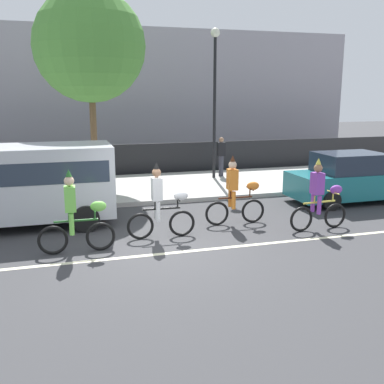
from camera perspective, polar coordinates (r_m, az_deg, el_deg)
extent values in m
plane|color=#38383A|center=(10.69, -4.22, -6.95)|extent=(80.00, 80.00, 0.00)
cube|color=beige|center=(10.23, -3.63, -7.83)|extent=(36.00, 0.14, 0.01)
cube|color=#ADAAA3|center=(16.87, -8.84, 0.41)|extent=(60.00, 5.00, 0.15)
cube|color=black|center=(19.59, -10.01, 3.89)|extent=(40.00, 0.08, 1.40)
cube|color=#99939E|center=(27.97, -11.90, 11.97)|extent=(28.00, 8.00, 6.90)
torus|color=black|center=(10.54, -11.53, -5.55)|extent=(0.67, 0.08, 0.67)
torus|color=black|center=(10.53, -17.26, -5.87)|extent=(0.67, 0.08, 0.67)
cylinder|color=#266626|center=(10.40, -14.51, -3.54)|extent=(0.97, 0.07, 0.05)
cylinder|color=#266626|center=(10.38, -15.37, -3.11)|extent=(0.04, 0.04, 0.18)
cylinder|color=#266626|center=(10.38, -12.23, -2.80)|extent=(0.04, 0.04, 0.23)
cylinder|color=#266626|center=(10.35, -12.26, -2.18)|extent=(0.04, 0.50, 0.03)
ellipsoid|color=#72CC4C|center=(10.34, -11.81, -1.78)|extent=(0.36, 0.21, 0.24)
cube|color=#72CC4C|center=(10.28, -15.22, -0.84)|extent=(0.25, 0.32, 0.56)
sphere|color=beige|center=(10.20, -15.35, 1.35)|extent=(0.22, 0.22, 0.22)
cone|color=#266626|center=(10.17, -15.41, 2.35)|extent=(0.14, 0.14, 0.16)
cylinder|color=#72CC4C|center=(10.28, -15.04, -4.00)|extent=(0.11, 0.11, 0.48)
cylinder|color=#72CC4C|center=(10.55, -15.06, -3.58)|extent=(0.11, 0.11, 0.48)
torus|color=black|center=(11.34, -1.30, -4.00)|extent=(0.67, 0.09, 0.67)
torus|color=black|center=(11.16, -6.57, -4.35)|extent=(0.67, 0.09, 0.67)
cylinder|color=black|center=(11.13, -3.94, -2.13)|extent=(0.97, 0.08, 0.05)
cylinder|color=black|center=(11.08, -4.71, -1.72)|extent=(0.04, 0.04, 0.18)
cylinder|color=black|center=(11.18, -1.83, -1.43)|extent=(0.04, 0.04, 0.23)
cylinder|color=black|center=(11.15, -1.84, -0.86)|extent=(0.05, 0.50, 0.03)
ellipsoid|color=white|center=(11.16, -1.42, -0.48)|extent=(0.37, 0.21, 0.24)
cube|color=white|center=(11.00, -4.50, 0.41)|extent=(0.25, 0.33, 0.56)
sphere|color=#9E7051|center=(10.92, -4.53, 2.47)|extent=(0.22, 0.22, 0.22)
cone|color=black|center=(10.89, -4.55, 3.40)|extent=(0.14, 0.14, 0.16)
cylinder|color=white|center=(10.99, -4.32, -2.54)|extent=(0.11, 0.11, 0.48)
cylinder|color=white|center=(11.26, -4.57, -2.18)|extent=(0.11, 0.11, 0.48)
torus|color=black|center=(12.62, 7.74, -2.41)|extent=(0.67, 0.09, 0.67)
torus|color=black|center=(12.27, 3.19, -2.75)|extent=(0.67, 0.09, 0.67)
cylinder|color=#4C2614|center=(12.33, 5.54, -0.71)|extent=(0.97, 0.07, 0.05)
cylinder|color=#4C2614|center=(12.26, 4.89, -0.35)|extent=(0.04, 0.04, 0.18)
cylinder|color=#4C2614|center=(12.46, 7.36, -0.08)|extent=(0.04, 0.04, 0.23)
cylinder|color=#4C2614|center=(12.43, 7.38, 0.43)|extent=(0.04, 0.50, 0.03)
ellipsoid|color=orange|center=(12.45, 7.74, 0.77)|extent=(0.36, 0.21, 0.24)
cube|color=orange|center=(12.20, 5.14, 1.59)|extent=(0.25, 0.33, 0.56)
sphere|color=beige|center=(12.13, 5.18, 3.45)|extent=(0.22, 0.22, 0.22)
cone|color=#4C2614|center=(12.10, 5.20, 4.29)|extent=(0.14, 0.14, 0.16)
cylinder|color=orange|center=(12.18, 5.32, -1.07)|extent=(0.11, 0.11, 0.48)
cylinder|color=orange|center=(12.44, 4.88, -0.78)|extent=(0.11, 0.11, 0.48)
torus|color=black|center=(12.64, 17.70, -2.87)|extent=(0.67, 0.11, 0.67)
torus|color=black|center=(12.04, 13.71, -3.38)|extent=(0.67, 0.11, 0.67)
cylinder|color=#E5D84C|center=(12.23, 15.86, -1.25)|extent=(0.97, 0.11, 0.05)
cylinder|color=#E5D84C|center=(12.13, 15.31, -0.89)|extent=(0.04, 0.04, 0.18)
cylinder|color=#E5D84C|center=(12.45, 17.47, -0.57)|extent=(0.04, 0.04, 0.23)
cylinder|color=#E5D84C|center=(12.43, 17.51, -0.05)|extent=(0.06, 0.50, 0.03)
ellipsoid|color=purple|center=(12.47, 17.83, 0.29)|extent=(0.37, 0.22, 0.24)
cube|color=purple|center=(12.07, 15.62, 1.07)|extent=(0.26, 0.33, 0.56)
sphere|color=#9E7051|center=(12.00, 15.73, 2.94)|extent=(0.22, 0.22, 0.22)
cone|color=#E5D84C|center=(11.97, 15.78, 3.79)|extent=(0.14, 0.14, 0.16)
cylinder|color=purple|center=(12.08, 15.85, -1.62)|extent=(0.11, 0.11, 0.48)
cylinder|color=purple|center=(12.30, 15.10, -1.32)|extent=(0.11, 0.11, 0.48)
cube|color=silver|center=(12.85, -21.33, 1.20)|extent=(5.00, 2.00, 1.90)
cube|color=#283342|center=(12.76, -19.67, 2.85)|extent=(3.90, 2.02, 0.56)
cylinder|color=black|center=(12.02, -13.31, -3.32)|extent=(0.70, 0.22, 0.70)
cylinder|color=black|center=(13.96, -13.76, -1.16)|extent=(0.70, 0.22, 0.70)
cube|color=#1E727A|center=(15.82, 19.50, 0.98)|extent=(4.10, 1.72, 0.80)
cube|color=#232D3D|center=(15.64, 19.39, 3.55)|extent=(2.10, 1.58, 0.64)
cylinder|color=black|center=(17.30, 21.22, 0.77)|extent=(0.60, 0.20, 0.60)
cylinder|color=black|center=(14.48, 17.28, -1.09)|extent=(0.60, 0.20, 0.60)
cylinder|color=black|center=(15.90, 13.90, 0.29)|extent=(0.60, 0.20, 0.60)
cylinder|color=black|center=(18.22, 2.87, 10.39)|extent=(0.12, 0.12, 5.50)
sphere|color=#EAEACC|center=(18.35, 2.98, 19.57)|extent=(0.36, 0.36, 0.36)
cylinder|color=brown|center=(17.28, -12.35, 6.93)|extent=(0.24, 0.24, 3.65)
sphere|color=#4C8C38|center=(17.29, -12.86, 17.64)|extent=(4.01, 4.01, 4.01)
cylinder|color=#33333D|center=(18.80, 3.71, 3.32)|extent=(0.20, 0.20, 0.85)
cube|color=black|center=(18.71, 3.74, 5.45)|extent=(0.32, 0.20, 0.56)
sphere|color=#9E7051|center=(18.66, 3.76, 6.64)|extent=(0.20, 0.20, 0.20)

